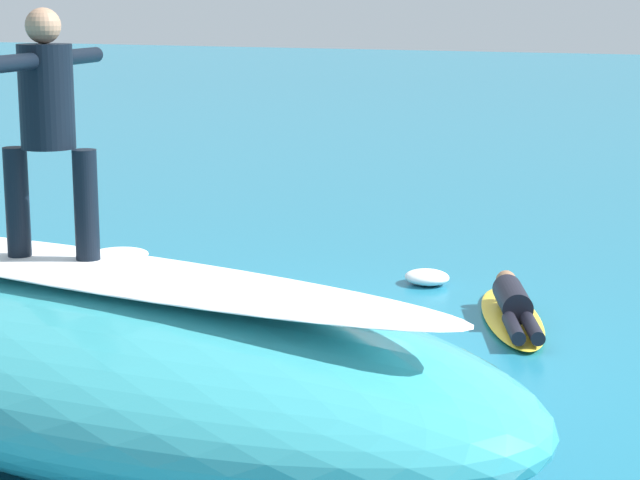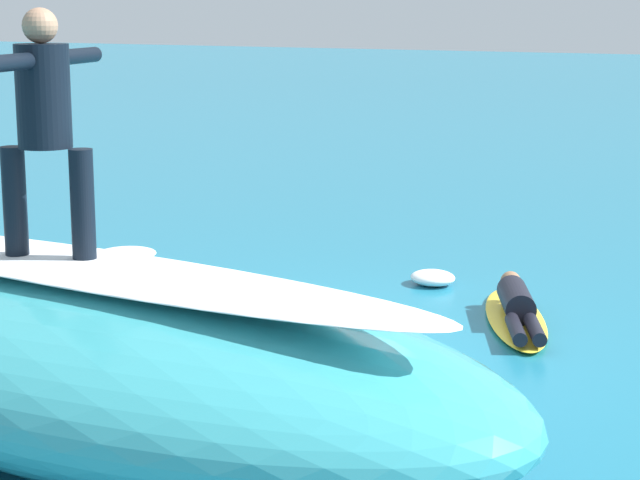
# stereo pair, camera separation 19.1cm
# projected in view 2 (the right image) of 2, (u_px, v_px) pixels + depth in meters

# --- Properties ---
(ground_plane) EXTENTS (120.00, 120.00, 0.00)m
(ground_plane) POSITION_uv_depth(u_px,v_px,m) (297.00, 347.00, 10.32)
(ground_plane) COLOR teal
(wave_crest) EXTENTS (6.63, 3.47, 1.19)m
(wave_crest) POSITION_uv_depth(u_px,v_px,m) (102.00, 360.00, 7.98)
(wave_crest) COLOR teal
(wave_crest) RESTS_ON ground_plane
(wave_foam_lip) EXTENTS (5.50, 1.52, 0.08)m
(wave_foam_lip) POSITION_uv_depth(u_px,v_px,m) (98.00, 270.00, 7.85)
(wave_foam_lip) COLOR white
(wave_foam_lip) RESTS_ON wave_crest
(surfboard_riding) EXTENTS (2.06, 0.87, 0.06)m
(surfboard_riding) POSITION_uv_depth(u_px,v_px,m) (51.00, 263.00, 8.09)
(surfboard_riding) COLOR #E0563D
(surfboard_riding) RESTS_ON wave_crest
(surfer_riding) EXTENTS (0.67, 1.60, 1.71)m
(surfer_riding) POSITION_uv_depth(u_px,v_px,m) (44.00, 115.00, 7.88)
(surfer_riding) COLOR black
(surfer_riding) RESTS_ON surfboard_riding
(surfboard_paddling) EXTENTS (1.42, 2.28, 0.07)m
(surfboard_paddling) POSITION_uv_depth(u_px,v_px,m) (515.00, 318.00, 11.12)
(surfboard_paddling) COLOR yellow
(surfboard_paddling) RESTS_ON ground_plane
(surfer_paddling) EXTENTS (0.89, 1.61, 0.30)m
(surfer_paddling) POSITION_uv_depth(u_px,v_px,m) (518.00, 304.00, 10.96)
(surfer_paddling) COLOR black
(surfer_paddling) RESTS_ON surfboard_paddling
(foam_patch_near) EXTENTS (0.66, 0.64, 0.16)m
(foam_patch_near) POSITION_uv_depth(u_px,v_px,m) (433.00, 278.00, 12.57)
(foam_patch_near) COLOR white
(foam_patch_near) RESTS_ON ground_plane
(foam_patch_mid) EXTENTS (0.94, 0.98, 0.14)m
(foam_patch_mid) POSITION_uv_depth(u_px,v_px,m) (125.00, 254.00, 13.76)
(foam_patch_mid) COLOR white
(foam_patch_mid) RESTS_ON ground_plane
(foam_patch_far) EXTENTS (0.82, 0.69, 0.13)m
(foam_patch_far) POSITION_uv_depth(u_px,v_px,m) (43.00, 289.00, 12.14)
(foam_patch_far) COLOR white
(foam_patch_far) RESTS_ON ground_plane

